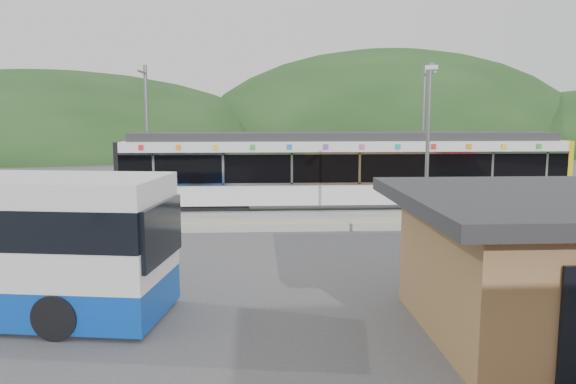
{
  "coord_description": "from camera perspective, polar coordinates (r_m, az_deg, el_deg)",
  "views": [
    {
      "loc": [
        -1.57,
        -19.93,
        4.58
      ],
      "look_at": [
        -0.38,
        1.0,
        1.68
      ],
      "focal_mm": 35.0,
      "sensor_mm": 36.0,
      "label": 1
    }
  ],
  "objects": [
    {
      "name": "hills",
      "position": [
        26.78,
        13.64,
        -2.2
      ],
      "size": [
        146.0,
        149.0,
        26.0
      ],
      "color": "#1E3D19",
      "rests_on": "ground"
    },
    {
      "name": "ground",
      "position": [
        20.51,
        1.21,
        -5.03
      ],
      "size": [
        120.0,
        120.0,
        0.0
      ],
      "primitive_type": "plane",
      "color": "#4C4C4F",
      "rests_on": "ground"
    },
    {
      "name": "train",
      "position": [
        26.36,
        5.66,
        2.36
      ],
      "size": [
        20.44,
        3.01,
        3.74
      ],
      "color": "black",
      "rests_on": "ground"
    },
    {
      "name": "lamp_post",
      "position": [
        17.63,
        14.12,
        4.57
      ],
      "size": [
        0.38,
        1.11,
        6.1
      ],
      "rotation": [
        0.0,
        0.0,
        -0.26
      ],
      "color": "slate",
      "rests_on": "ground"
    },
    {
      "name": "yellow_line",
      "position": [
        22.4,
        0.82,
        -3.13
      ],
      "size": [
        26.0,
        0.1,
        0.01
      ],
      "primitive_type": "cube",
      "color": "yellow",
      "rests_on": "platform"
    },
    {
      "name": "catenary_mast_west",
      "position": [
        29.02,
        -14.12,
        5.8
      ],
      "size": [
        0.18,
        1.8,
        7.0
      ],
      "color": "slate",
      "rests_on": "ground"
    },
    {
      "name": "catenary_mast_east",
      "position": [
        29.76,
        13.54,
        5.87
      ],
      "size": [
        0.18,
        1.8,
        7.0
      ],
      "color": "slate",
      "rests_on": "ground"
    },
    {
      "name": "platform",
      "position": [
        23.7,
        0.59,
        -2.9
      ],
      "size": [
        26.0,
        3.2,
        0.3
      ],
      "primitive_type": "cube",
      "color": "#9E9E99",
      "rests_on": "ground"
    }
  ]
}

